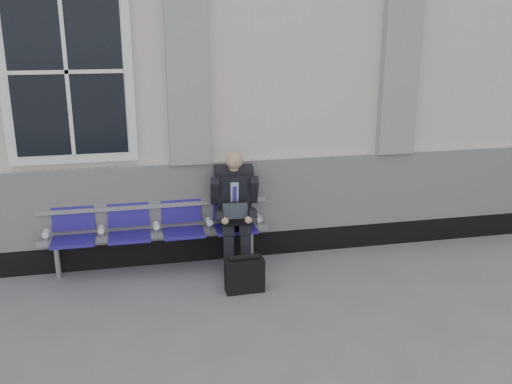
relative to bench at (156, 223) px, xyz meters
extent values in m
plane|color=slate|center=(-1.18, -1.32, -0.55)|extent=(70.00, 70.00, 0.00)
cube|color=beige|center=(-1.18, 2.18, 1.55)|extent=(14.00, 4.00, 4.20)
cube|color=black|center=(-1.18, 0.15, -0.40)|extent=(14.00, 0.10, 0.30)
cube|color=silver|center=(-1.18, 0.14, 0.20)|extent=(14.00, 0.08, 0.90)
cube|color=gray|center=(0.42, 0.12, 1.85)|extent=(0.45, 0.14, 2.40)
cube|color=gray|center=(2.92, 0.12, 1.85)|extent=(0.45, 0.14, 2.40)
cube|color=white|center=(-0.83, 0.14, 1.70)|extent=(1.35, 0.10, 1.95)
cube|color=black|center=(-0.83, 0.09, 1.70)|extent=(1.15, 0.02, 1.75)
cube|color=#9EA0A3|center=(0.00, -0.02, -0.13)|extent=(2.60, 0.07, 0.07)
cube|color=#9EA0A3|center=(0.00, 0.10, 0.18)|extent=(2.60, 0.05, 0.05)
cylinder|color=#9EA0A3|center=(-1.10, -0.02, -0.36)|extent=(0.06, 0.06, 0.39)
cylinder|color=#9EA0A3|center=(1.10, -0.02, -0.36)|extent=(0.06, 0.06, 0.39)
cube|color=navy|center=(-0.90, -0.10, -0.10)|extent=(0.46, 0.42, 0.07)
cube|color=navy|center=(-0.90, 0.11, 0.16)|extent=(0.46, 0.10, 0.40)
cube|color=navy|center=(-0.30, -0.10, -0.10)|extent=(0.46, 0.42, 0.07)
cube|color=navy|center=(-0.30, 0.11, 0.16)|extent=(0.46, 0.10, 0.40)
cube|color=navy|center=(0.30, -0.10, -0.10)|extent=(0.46, 0.42, 0.07)
cube|color=navy|center=(0.30, 0.11, 0.16)|extent=(0.46, 0.10, 0.40)
cube|color=navy|center=(0.90, -0.10, -0.10)|extent=(0.46, 0.42, 0.07)
cube|color=navy|center=(0.90, 0.11, 0.16)|extent=(0.46, 0.10, 0.40)
cylinder|color=white|center=(-1.18, -0.07, 0.00)|extent=(0.07, 0.12, 0.07)
cylinder|color=white|center=(-0.60, -0.07, 0.00)|extent=(0.07, 0.12, 0.07)
cylinder|color=white|center=(0.00, -0.07, 0.00)|extent=(0.07, 0.12, 0.07)
cylinder|color=white|center=(0.60, -0.07, 0.00)|extent=(0.07, 0.12, 0.07)
cylinder|color=white|center=(1.18, -0.07, 0.00)|extent=(0.07, 0.12, 0.07)
cube|color=black|center=(0.77, -0.44, -0.51)|extent=(0.12, 0.25, 0.08)
cube|color=black|center=(0.95, -0.45, -0.51)|extent=(0.12, 0.25, 0.08)
cube|color=black|center=(0.77, -0.38, -0.31)|extent=(0.12, 0.13, 0.47)
cube|color=black|center=(0.96, -0.40, -0.31)|extent=(0.12, 0.13, 0.47)
cube|color=black|center=(0.79, -0.18, -0.02)|extent=(0.17, 0.43, 0.13)
cube|color=black|center=(0.98, -0.20, -0.02)|extent=(0.17, 0.43, 0.13)
cube|color=black|center=(0.90, 0.00, 0.29)|extent=(0.42, 0.35, 0.58)
cube|color=#A4BAD8|center=(0.89, -0.12, 0.31)|extent=(0.10, 0.10, 0.33)
cube|color=#3F24A9|center=(0.89, -0.12, 0.29)|extent=(0.05, 0.08, 0.27)
cube|color=black|center=(0.90, -0.03, 0.56)|extent=(0.46, 0.26, 0.13)
cylinder|color=tan|center=(0.89, -0.08, 0.63)|extent=(0.10, 0.10, 0.09)
sphere|color=tan|center=(0.89, -0.13, 0.72)|extent=(0.19, 0.19, 0.19)
cube|color=black|center=(0.67, -0.07, 0.36)|extent=(0.12, 0.27, 0.34)
cube|color=black|center=(1.11, -0.12, 0.36)|extent=(0.12, 0.27, 0.34)
cube|color=black|center=(0.69, -0.24, 0.14)|extent=(0.11, 0.29, 0.13)
cube|color=black|center=(1.06, -0.28, 0.14)|extent=(0.11, 0.29, 0.13)
sphere|color=tan|center=(0.74, -0.38, 0.10)|extent=(0.08, 0.08, 0.08)
sphere|color=tan|center=(0.99, -0.40, 0.10)|extent=(0.08, 0.08, 0.08)
cube|color=black|center=(0.87, -0.32, 0.06)|extent=(0.32, 0.24, 0.02)
cube|color=black|center=(0.88, -0.21, 0.15)|extent=(0.31, 0.11, 0.20)
cube|color=black|center=(0.88, -0.22, 0.15)|extent=(0.28, 0.09, 0.17)
cube|color=black|center=(0.87, -0.80, -0.37)|extent=(0.41, 0.18, 0.36)
cylinder|color=black|center=(0.87, -0.80, -0.17)|extent=(0.32, 0.07, 0.06)
camera|label=1|loc=(-0.19, -6.20, 2.20)|focal=40.00mm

